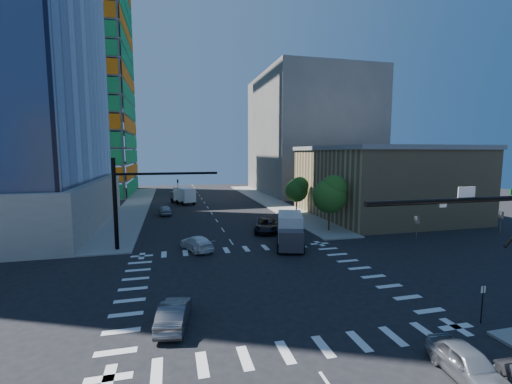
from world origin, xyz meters
name	(u,v)px	position (x,y,z in m)	size (l,w,h in m)	color
ground	(259,282)	(0.00, 0.00, 0.00)	(160.00, 160.00, 0.00)	black
road_markings	(259,282)	(0.00, 0.00, 0.01)	(20.00, 20.00, 0.01)	silver
sidewalk_ne	(269,202)	(12.50, 40.00, 0.07)	(5.00, 60.00, 0.15)	gray
sidewalk_nw	(135,206)	(-12.50, 40.00, 0.07)	(5.00, 60.00, 0.15)	gray
construction_building	(69,85)	(-27.41, 61.93, 24.61)	(25.16, 34.50, 70.60)	slate
commercial_building	(381,181)	(25.00, 22.00, 5.31)	(20.50, 22.50, 10.60)	tan
bg_building_ne	(310,135)	(27.00, 55.00, 14.00)	(24.00, 30.00, 28.00)	slate
signal_mast_nw	(131,195)	(-10.00, 11.50, 5.49)	(10.20, 0.40, 9.00)	black
tree_south	(331,194)	(12.63, 13.90, 4.69)	(4.16, 4.16, 6.82)	#382316
tree_north	(298,189)	(12.93, 25.90, 3.99)	(3.54, 3.52, 5.78)	#382316
no_parking_sign	(482,300)	(10.70, -9.00, 1.38)	(0.30, 0.06, 2.20)	black
car_nb_near	(468,364)	(5.90, -12.79, 0.70)	(1.65, 4.11, 1.40)	#9C9EA3
car_nb_far	(266,225)	(4.97, 15.71, 0.80)	(2.66, 5.77, 1.60)	black
car_sb_near	(197,243)	(-3.85, 9.78, 0.71)	(1.98, 4.87, 1.41)	white
car_sb_mid	(165,210)	(-7.16, 30.47, 0.75)	(1.76, 4.37, 1.49)	#A6A7AD
car_sb_cross	(174,314)	(-6.20, -5.05, 0.70)	(1.48, 4.24, 1.40)	#525357
box_truck_near	(290,233)	(5.53, 8.58, 1.44)	(4.43, 6.73, 3.26)	black
box_truck_far	(182,197)	(-4.15, 41.76, 1.36)	(4.60, 6.38, 3.08)	black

